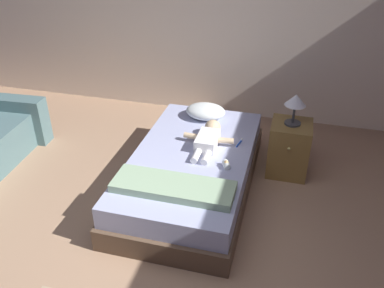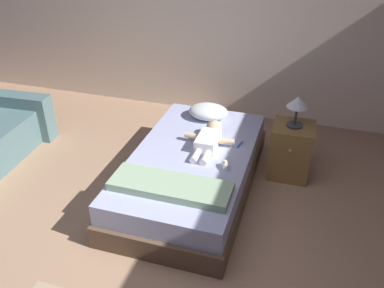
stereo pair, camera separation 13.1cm
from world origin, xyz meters
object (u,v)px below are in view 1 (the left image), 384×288
(toothbrush, at_px, (239,143))
(baby_bottle, at_px, (226,164))
(lamp, at_px, (295,103))
(pillow, at_px, (206,111))
(bed, at_px, (192,171))
(nightstand, at_px, (289,148))
(baby, at_px, (209,138))

(toothbrush, height_order, baby_bottle, baby_bottle)
(lamp, bearing_deg, pillow, 167.38)
(bed, relative_size, lamp, 6.53)
(bed, xyz_separation_m, nightstand, (0.88, 0.54, 0.08))
(nightstand, bearing_deg, toothbrush, -152.25)
(baby, distance_m, nightstand, 0.86)
(nightstand, bearing_deg, baby_bottle, -127.00)
(baby, relative_size, baby_bottle, 5.95)
(toothbrush, bearing_deg, lamp, 27.75)
(bed, height_order, pillow, pillow)
(lamp, bearing_deg, baby_bottle, -127.00)
(baby_bottle, bearing_deg, pillow, 114.01)
(toothbrush, distance_m, lamp, 0.66)
(baby, height_order, toothbrush, baby)
(bed, distance_m, baby_bottle, 0.46)
(nightstand, bearing_deg, pillow, 167.38)
(lamp, distance_m, baby_bottle, 0.94)
(lamp, xyz_separation_m, baby_bottle, (-0.53, -0.70, -0.35))
(toothbrush, bearing_deg, pillow, 134.52)
(bed, height_order, baby_bottle, baby_bottle)
(baby_bottle, bearing_deg, nightstand, 53.00)
(nightstand, xyz_separation_m, baby_bottle, (-0.53, -0.70, 0.16))
(bed, distance_m, nightstand, 1.04)
(toothbrush, relative_size, lamp, 0.48)
(toothbrush, xyz_separation_m, baby_bottle, (-0.05, -0.45, 0.03))
(toothbrush, relative_size, nightstand, 0.27)
(lamp, bearing_deg, bed, -148.37)
(bed, distance_m, toothbrush, 0.54)
(nightstand, distance_m, lamp, 0.51)
(bed, xyz_separation_m, lamp, (0.88, 0.54, 0.59))
(pillow, distance_m, baby_bottle, 0.99)
(nightstand, height_order, baby_bottle, nightstand)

